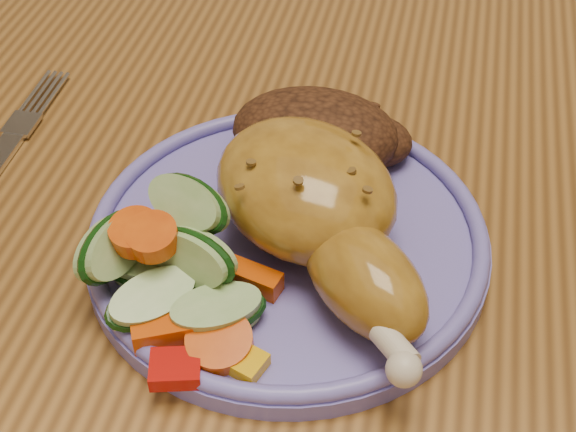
# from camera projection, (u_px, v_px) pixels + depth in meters

# --- Properties ---
(dining_table) EXTENTS (0.90, 1.40, 0.75)m
(dining_table) POSITION_uv_depth(u_px,v_px,m) (439.00, 261.00, 0.58)
(dining_table) COLOR brown
(dining_table) RESTS_ON ground
(chair_far) EXTENTS (0.42, 0.42, 0.91)m
(chair_far) POSITION_uv_depth(u_px,v_px,m) (458.00, 28.00, 1.14)
(chair_far) COLOR #4C2D16
(chair_far) RESTS_ON ground
(plate) EXTENTS (0.24, 0.24, 0.01)m
(plate) POSITION_uv_depth(u_px,v_px,m) (288.00, 242.00, 0.47)
(plate) COLOR #685EB8
(plate) RESTS_ON dining_table
(plate_rim) EXTENTS (0.23, 0.23, 0.01)m
(plate_rim) POSITION_uv_depth(u_px,v_px,m) (288.00, 228.00, 0.47)
(plate_rim) COLOR #685EB8
(plate_rim) RESTS_ON plate
(chicken_leg) EXTENTS (0.16, 0.19, 0.06)m
(chicken_leg) POSITION_uv_depth(u_px,v_px,m) (319.00, 209.00, 0.44)
(chicken_leg) COLOR #A97623
(chicken_leg) RESTS_ON plate
(rice_pilaf) EXTENTS (0.11, 0.08, 0.05)m
(rice_pilaf) POSITION_uv_depth(u_px,v_px,m) (319.00, 135.00, 0.51)
(rice_pilaf) COLOR #402110
(rice_pilaf) RESTS_ON plate
(vegetable_pile) EXTENTS (0.12, 0.13, 0.06)m
(vegetable_pile) POSITION_uv_depth(u_px,v_px,m) (171.00, 269.00, 0.43)
(vegetable_pile) COLOR #A50A05
(vegetable_pile) RESTS_ON plate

